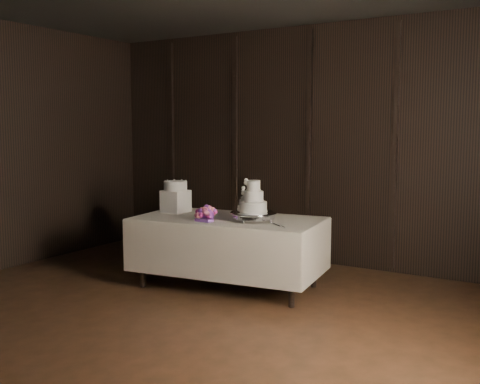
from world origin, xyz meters
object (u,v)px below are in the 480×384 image
(display_table, at_px, (228,249))
(bouquet, at_px, (207,214))
(cake_stand, at_px, (253,217))
(box_pedestal, at_px, (176,201))
(small_cake, at_px, (176,186))
(wedding_cake, at_px, (251,200))

(display_table, xyz_separation_m, bouquet, (-0.14, -0.20, 0.40))
(cake_stand, distance_m, box_pedestal, 1.08)
(bouquet, bearing_deg, small_cake, 157.55)
(display_table, xyz_separation_m, box_pedestal, (-0.75, 0.05, 0.47))
(box_pedestal, distance_m, small_cake, 0.18)
(bouquet, bearing_deg, display_table, 55.32)
(wedding_cake, bearing_deg, small_cake, 166.86)
(cake_stand, relative_size, wedding_cake, 1.45)
(cake_stand, distance_m, bouquet, 0.50)
(display_table, distance_m, bouquet, 0.47)
(display_table, relative_size, small_cake, 7.97)
(cake_stand, height_order, bouquet, bouquet)
(cake_stand, xyz_separation_m, small_cake, (-1.07, 0.07, 0.26))
(cake_stand, bearing_deg, small_cake, 176.26)
(bouquet, xyz_separation_m, small_cake, (-0.61, 0.25, 0.24))
(box_pedestal, xyz_separation_m, small_cake, (0.00, 0.00, 0.18))
(wedding_cake, distance_m, bouquet, 0.50)
(display_table, distance_m, box_pedestal, 0.88)
(bouquet, bearing_deg, cake_stand, 21.27)
(cake_stand, relative_size, box_pedestal, 1.86)
(cake_stand, xyz_separation_m, wedding_cake, (-0.02, -0.01, 0.18))
(cake_stand, bearing_deg, display_table, 176.58)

